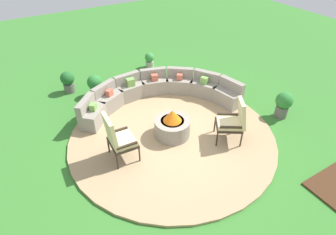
{
  "coord_description": "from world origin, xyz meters",
  "views": [
    {
      "loc": [
        -2.81,
        -4.49,
        4.49
      ],
      "look_at": [
        0.0,
        0.2,
        0.45
      ],
      "focal_mm": 30.16,
      "sensor_mm": 36.0,
      "label": 1
    }
  ],
  "objects": [
    {
      "name": "lounge_chair_front_left",
      "position": [
        -1.4,
        -0.09,
        0.65
      ],
      "size": [
        0.59,
        0.64,
        1.15
      ],
      "rotation": [
        0.0,
        0.0,
        4.66
      ],
      "color": "#2D2319",
      "rests_on": "patio_circle"
    },
    {
      "name": "potted_plant_1",
      "position": [
        1.31,
        3.64,
        0.29
      ],
      "size": [
        0.32,
        0.32,
        0.53
      ],
      "color": "#A89E8E",
      "rests_on": "ground_plane"
    },
    {
      "name": "potted_plant_3",
      "position": [
        -1.56,
        3.41,
        0.36
      ],
      "size": [
        0.4,
        0.4,
        0.66
      ],
      "color": "#605B56",
      "rests_on": "ground_plane"
    },
    {
      "name": "potted_plant_0",
      "position": [
        2.92,
        -0.78,
        0.41
      ],
      "size": [
        0.44,
        0.44,
        0.73
      ],
      "color": "#605B56",
      "rests_on": "ground_plane"
    },
    {
      "name": "potted_plant_2",
      "position": [
        -0.94,
        2.78,
        0.37
      ],
      "size": [
        0.43,
        0.43,
        0.66
      ],
      "color": "#A89E8E",
      "rests_on": "ground_plane"
    },
    {
      "name": "fire_pit",
      "position": [
        0.0,
        0.0,
        0.34
      ],
      "size": [
        0.86,
        0.86,
        0.71
      ],
      "color": "gray",
      "rests_on": "patio_circle"
    },
    {
      "name": "ground_plane",
      "position": [
        0.0,
        0.0,
        0.0
      ],
      "size": [
        24.0,
        24.0,
        0.0
      ],
      "primitive_type": "plane",
      "color": "#387A2D"
    },
    {
      "name": "patio_circle",
      "position": [
        0.0,
        0.0,
        0.03
      ],
      "size": [
        4.96,
        4.96,
        0.06
      ],
      "primitive_type": "cylinder",
      "color": "tan",
      "rests_on": "ground_plane"
    },
    {
      "name": "lounge_chair_front_right",
      "position": [
        1.12,
        -0.85,
        0.61
      ],
      "size": [
        0.81,
        0.82,
        1.09
      ],
      "rotation": [
        0.0,
        0.0,
        7.28
      ],
      "color": "#2D2319",
      "rests_on": "patio_circle"
    },
    {
      "name": "curved_stone_bench",
      "position": [
        0.44,
        1.49,
        0.35
      ],
      "size": [
        4.21,
        2.35,
        0.71
      ],
      "color": "gray",
      "rests_on": "patio_circle"
    }
  ]
}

